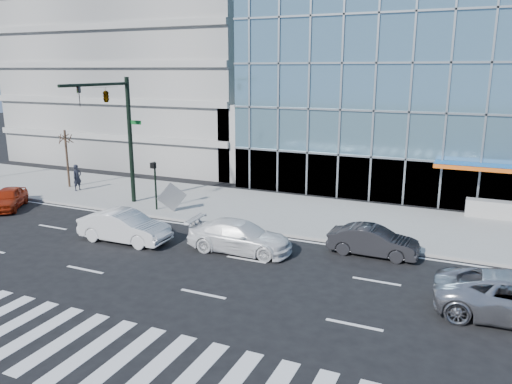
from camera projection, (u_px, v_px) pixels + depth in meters
ground at (246, 260)px, 23.17m from camera, size 160.00×160.00×0.00m
sidewalk at (302, 214)px, 30.24m from camera, size 120.00×8.00×0.15m
parking_garage at (178, 55)px, 51.75m from camera, size 24.00×24.00×20.00m
ramp_block at (273, 140)px, 40.79m from camera, size 6.00×8.00×6.00m
traffic_signal at (113, 111)px, 30.10m from camera, size 1.14×5.74×8.00m
ped_signal_post at (155, 178)px, 30.41m from camera, size 0.30×0.33×3.00m
street_tree_near at (65, 138)px, 36.05m from camera, size 1.10×1.10×4.23m
white_suv at (240, 236)px, 24.09m from camera, size 5.25×2.31×1.50m
white_sedan at (125, 227)px, 25.45m from camera, size 4.86×1.79×1.59m
dark_sedan at (373, 241)px, 23.59m from camera, size 4.23×1.50×1.39m
red_sedan at (8, 198)px, 31.48m from camera, size 3.48×4.19×1.35m
pedestrian at (77, 178)px, 35.58m from camera, size 0.54×0.74×1.88m
tilted_panel at (172, 197)px, 30.26m from camera, size 1.44×1.23×1.83m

